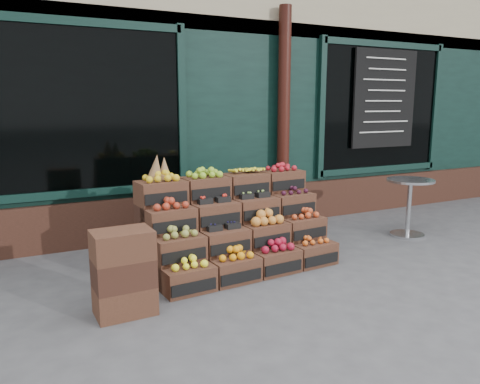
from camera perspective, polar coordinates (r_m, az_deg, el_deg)
name	(u,v)px	position (r m, az deg, el deg)	size (l,w,h in m)	color
ground	(287,281)	(4.99, 5.77, -10.80)	(60.00, 60.00, 0.00)	#4A4A4D
shop_facade	(146,73)	(9.38, -11.40, 14.02)	(12.00, 6.24, 4.80)	black
crate_display	(234,231)	(5.33, -0.69, -4.76)	(2.15, 1.15, 1.30)	#4C2C1E
spare_crates	(124,273)	(4.25, -14.00, -9.53)	(0.52, 0.36, 0.76)	#4C2C1E
bistro_table	(409,201)	(6.89, 19.92, -1.01)	(0.64, 0.64, 0.80)	#B0B2B7
shopkeeper	(49,168)	(6.75, -22.26, 2.74)	(0.72, 0.47, 1.96)	#1B602B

